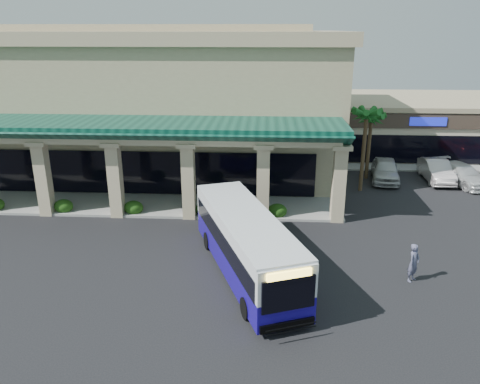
# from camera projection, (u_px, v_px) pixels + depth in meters

# --- Properties ---
(ground) EXTENTS (110.00, 110.00, 0.00)m
(ground) POSITION_uv_depth(u_px,v_px,m) (232.00, 257.00, 23.95)
(ground) COLOR black
(main_building) EXTENTS (30.80, 14.80, 11.35)m
(main_building) POSITION_uv_depth(u_px,v_px,m) (147.00, 100.00, 37.58)
(main_building) COLOR tan
(main_building) RESTS_ON ground
(arcade) EXTENTS (30.00, 6.20, 5.70)m
(arcade) POSITION_uv_depth(u_px,v_px,m) (115.00, 165.00, 29.84)
(arcade) COLOR #09382C
(arcade) RESTS_ON ground
(strip_mall) EXTENTS (22.50, 12.50, 4.90)m
(strip_mall) POSITION_uv_depth(u_px,v_px,m) (437.00, 124.00, 44.77)
(strip_mall) COLOR beige
(strip_mall) RESTS_ON ground
(palm_0) EXTENTS (2.40, 2.40, 6.60)m
(palm_0) POSITION_uv_depth(u_px,v_px,m) (364.00, 146.00, 32.75)
(palm_0) COLOR #185A1D
(palm_0) RESTS_ON ground
(palm_1) EXTENTS (2.40, 2.40, 5.80)m
(palm_1) POSITION_uv_depth(u_px,v_px,m) (369.00, 142.00, 35.66)
(palm_1) COLOR #185A1D
(palm_1) RESTS_ON ground
(broadleaf_tree) EXTENTS (2.60, 2.60, 4.81)m
(broadleaf_tree) POSITION_uv_depth(u_px,v_px,m) (334.00, 134.00, 40.64)
(broadleaf_tree) COLOR #1A3E0E
(broadleaf_tree) RESTS_ON ground
(transit_bus) EXTENTS (6.06, 10.85, 2.98)m
(transit_bus) POSITION_uv_depth(u_px,v_px,m) (246.00, 245.00, 21.90)
(transit_bus) COLOR #190B8E
(transit_bus) RESTS_ON ground
(pedestrian) EXTENTS (0.79, 0.79, 1.84)m
(pedestrian) POSITION_uv_depth(u_px,v_px,m) (414.00, 263.00, 21.45)
(pedestrian) COLOR #545572
(pedestrian) RESTS_ON ground
(car_silver) EXTENTS (2.83, 5.25, 1.69)m
(car_silver) POSITION_uv_depth(u_px,v_px,m) (385.00, 170.00, 35.80)
(car_silver) COLOR #BDBDBD
(car_silver) RESTS_ON ground
(car_white) EXTENTS (1.86, 4.93, 1.61)m
(car_white) POSITION_uv_depth(u_px,v_px,m) (436.00, 171.00, 35.75)
(car_white) COLOR beige
(car_white) RESTS_ON ground
(car_red) EXTENTS (3.85, 5.68, 1.53)m
(car_red) POSITION_uv_depth(u_px,v_px,m) (461.00, 174.00, 35.02)
(car_red) COLOR silver
(car_red) RESTS_ON ground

